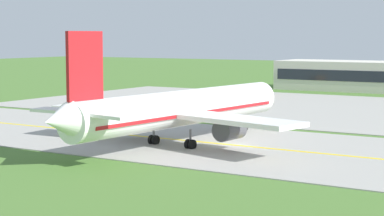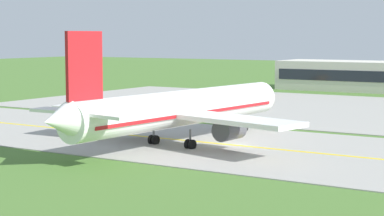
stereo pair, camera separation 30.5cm
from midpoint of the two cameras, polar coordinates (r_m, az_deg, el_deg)
name	(u,v)px [view 2 (the right image)]	position (r m, az deg, el deg)	size (l,w,h in m)	color
ground_plane	(235,146)	(75.13, 3.76, -3.25)	(500.00, 500.00, 0.00)	#47702D
taxiway_strip	(235,146)	(75.13, 3.76, -3.21)	(240.00, 28.00, 0.10)	#9E9B93
taxiway_centreline	(235,145)	(75.12, 3.76, -3.17)	(220.00, 0.60, 0.01)	yellow
airplane_lead	(180,109)	(74.98, -0.91, -0.07)	(32.37, 39.66, 12.70)	white
service_truck_baggage	(254,89)	(138.15, 5.33, 1.65)	(2.58, 6.09, 2.60)	orange
service_truck_fuel	(234,101)	(111.15, 3.69, 0.58)	(6.24, 3.02, 2.60)	silver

